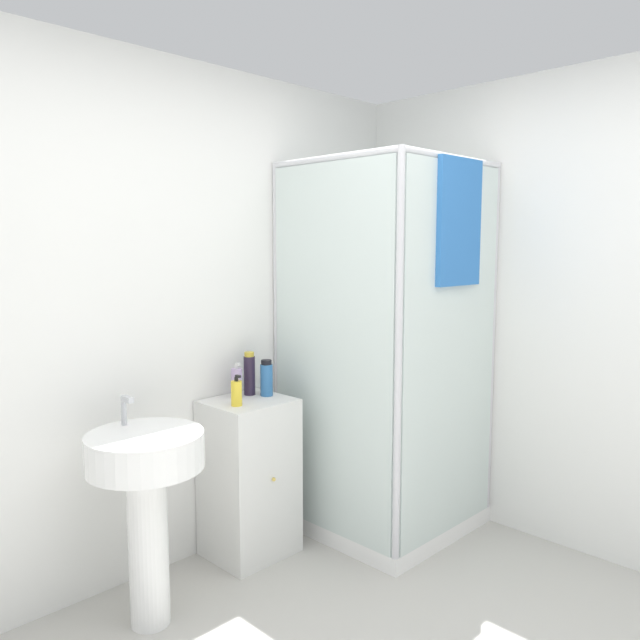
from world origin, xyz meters
name	(u,v)px	position (x,y,z in m)	size (l,w,h in m)	color
wall_back	(145,320)	(0.00, 1.70, 1.25)	(6.40, 0.06, 2.50)	white
shower_enclosure	(388,431)	(1.16, 1.14, 0.57)	(0.90, 0.93, 2.06)	white
vanity_cabinet	(249,477)	(0.44, 1.48, 0.41)	(0.42, 0.39, 0.82)	silver
sink	(146,485)	(-0.25, 1.30, 0.61)	(0.48, 0.48, 0.97)	white
soap_dispenser	(237,393)	(0.33, 1.43, 0.88)	(0.05, 0.06, 0.16)	yellow
shampoo_bottle_tall_black	(249,374)	(0.52, 1.57, 0.93)	(0.06, 0.06, 0.23)	#281E33
shampoo_bottle_blue	(267,378)	(0.57, 1.49, 0.91)	(0.07, 0.07, 0.19)	#2D66A3
lotion_bottle_white	(237,383)	(0.43, 1.55, 0.90)	(0.06, 0.06, 0.19)	#B299C6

